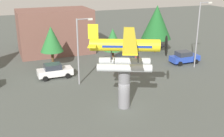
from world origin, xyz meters
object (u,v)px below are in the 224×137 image
(storefront_building, at_px, (55,31))
(tree_east, at_px, (51,39))
(streetlight_secondary, at_px, (199,31))
(display_pedestal, at_px, (124,88))
(car_distant_blue, at_px, (184,57))
(car_mid_white, at_px, (55,71))
(tree_center_back, at_px, (113,40))
(tree_far_east, at_px, (157,22))
(streetlight_primary, at_px, (80,47))
(floatplane_monument, at_px, (126,50))
(car_far_red, at_px, (127,61))

(storefront_building, relative_size, tree_east, 2.00)
(streetlight_secondary, bearing_deg, tree_east, 157.83)
(display_pedestal, relative_size, car_distant_blue, 0.94)
(display_pedestal, distance_m, car_mid_white, 11.48)
(display_pedestal, distance_m, car_distant_blue, 16.57)
(display_pedestal, bearing_deg, tree_center_back, 72.24)
(car_distant_blue, xyz_separation_m, tree_east, (-17.57, 5.32, 3.00))
(tree_far_east, bearing_deg, display_pedestal, -128.90)
(streetlight_secondary, relative_size, storefront_building, 0.78)
(display_pedestal, bearing_deg, tree_east, 104.95)
(car_mid_white, relative_size, car_distant_blue, 1.00)
(car_distant_blue, distance_m, streetlight_primary, 16.29)
(display_pedestal, distance_m, storefront_building, 22.14)
(car_distant_blue, bearing_deg, storefront_building, 140.92)
(tree_center_back, bearing_deg, floatplane_monument, -107.19)
(tree_far_east, bearing_deg, storefront_building, 157.97)
(tree_east, height_order, tree_center_back, tree_east)
(display_pedestal, distance_m, tree_far_east, 20.75)
(display_pedestal, height_order, tree_center_back, tree_center_back)
(display_pedestal, relative_size, tree_east, 0.70)
(floatplane_monument, xyz_separation_m, streetlight_secondary, (13.94, 7.37, -0.60))
(storefront_building, distance_m, tree_east, 7.63)
(car_distant_blue, relative_size, streetlight_primary, 0.56)
(car_distant_blue, distance_m, streetlight_secondary, 4.60)
(streetlight_secondary, xyz_separation_m, tree_center_back, (-10.04, 5.25, -1.42))
(streetlight_secondary, bearing_deg, car_mid_white, 170.25)
(streetlight_secondary, xyz_separation_m, tree_far_east, (-1.16, 8.67, -0.14))
(car_far_red, height_order, tree_east, tree_east)
(display_pedestal, xyz_separation_m, tree_center_back, (4.02, 12.56, 1.61))
(car_mid_white, height_order, tree_far_east, tree_far_east)
(storefront_building, distance_m, tree_far_east, 16.09)
(car_far_red, relative_size, streetlight_primary, 0.56)
(storefront_building, height_order, tree_far_east, tree_far_east)
(car_mid_white, bearing_deg, tree_east, 81.77)
(car_mid_white, relative_size, storefront_building, 0.38)
(streetlight_primary, bearing_deg, car_far_red, 24.31)
(tree_center_back, bearing_deg, streetlight_primary, -139.44)
(display_pedestal, distance_m, tree_east, 15.27)
(streetlight_primary, xyz_separation_m, storefront_building, (0.16, 14.69, -0.97))
(display_pedestal, height_order, streetlight_secondary, streetlight_secondary)
(tree_far_east, bearing_deg, streetlight_secondary, -82.39)
(tree_center_back, bearing_deg, car_mid_white, -166.41)
(display_pedestal, distance_m, streetlight_secondary, 16.14)
(streetlight_secondary, bearing_deg, streetlight_primary, -179.99)
(car_distant_blue, relative_size, tree_center_back, 0.82)
(car_mid_white, bearing_deg, tree_center_back, 13.59)
(streetlight_secondary, height_order, tree_center_back, streetlight_secondary)
(streetlight_primary, distance_m, storefront_building, 14.72)
(floatplane_monument, xyz_separation_m, car_far_red, (5.17, 10.71, -4.72))
(display_pedestal, relative_size, car_mid_white, 0.94)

